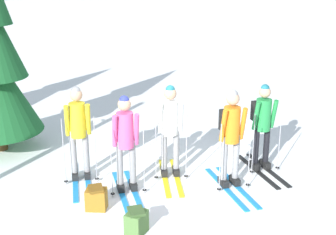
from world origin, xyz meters
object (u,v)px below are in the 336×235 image
object	(u,v)px
skier_in_pink	(125,139)
backpack_on_snow_beside	(96,198)
skier_in_orange	(231,133)
backpack_on_snow_front	(136,222)
skier_in_yellow	(78,128)
skier_in_white	(170,126)
skier_in_green	(262,122)

from	to	relation	value
skier_in_pink	backpack_on_snow_beside	bearing A→B (deg)	-139.96
skier_in_pink	skier_in_orange	size ratio (longest dim) A/B	0.97
skier_in_pink	backpack_on_snow_front	size ratio (longest dim) A/B	4.24
skier_in_yellow	backpack_on_snow_beside	bearing A→B (deg)	-84.85
skier_in_yellow	skier_in_white	distance (m)	1.61
skier_in_orange	backpack_on_snow_beside	size ratio (longest dim) A/B	4.52
skier_in_white	skier_in_pink	bearing A→B (deg)	-158.51
backpack_on_snow_beside	skier_in_pink	bearing A→B (deg)	40.04
backpack_on_snow_front	skier_in_white	bearing A→B (deg)	59.00
skier_in_orange	skier_in_green	size ratio (longest dim) A/B	1.05
skier_in_green	skier_in_white	bearing A→B (deg)	172.90
skier_in_pink	backpack_on_snow_front	bearing A→B (deg)	-95.92
skier_in_pink	skier_in_green	xyz separation A→B (m)	(2.60, 0.13, -0.02)
skier_in_yellow	skier_in_white	xyz separation A→B (m)	(1.58, -0.33, -0.01)
skier_in_pink	skier_in_white	distance (m)	0.95
skier_in_pink	skier_in_white	xyz separation A→B (m)	(0.88, 0.35, 0.02)
skier_in_yellow	skier_in_orange	distance (m)	2.65
skier_in_yellow	backpack_on_snow_front	bearing A→B (deg)	-74.71
skier_in_orange	backpack_on_snow_beside	distance (m)	2.48
skier_in_green	backpack_on_snow_beside	xyz separation A→B (m)	(-3.19, -0.63, -0.74)
skier_in_orange	backpack_on_snow_front	bearing A→B (deg)	-151.75
backpack_on_snow_front	backpack_on_snow_beside	world-z (taller)	same
skier_in_yellow	backpack_on_snow_beside	world-z (taller)	skier_in_yellow
skier_in_yellow	skier_in_green	bearing A→B (deg)	-9.36
skier_in_yellow	skier_in_white	size ratio (longest dim) A/B	1.01
skier_in_pink	skier_in_orange	world-z (taller)	skier_in_orange
skier_in_pink	skier_in_green	world-z (taller)	skier_in_pink
skier_in_orange	skier_in_green	distance (m)	0.97
backpack_on_snow_front	backpack_on_snow_beside	xyz separation A→B (m)	(-0.45, 0.86, 0.00)
skier_in_white	skier_in_green	xyz separation A→B (m)	(1.71, -0.21, -0.04)
skier_in_orange	skier_in_white	bearing A→B (deg)	141.49
skier_in_green	backpack_on_snow_front	bearing A→B (deg)	-151.40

